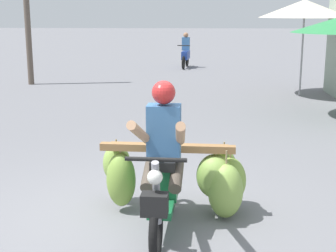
{
  "coord_description": "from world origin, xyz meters",
  "views": [
    {
      "loc": [
        0.77,
        -4.99,
        2.26
      ],
      "look_at": [
        0.46,
        0.84,
        0.9
      ],
      "focal_mm": 53.17,
      "sensor_mm": 36.0,
      "label": 1
    }
  ],
  "objects": [
    {
      "name": "ground_plane",
      "position": [
        0.0,
        0.0,
        0.0
      ],
      "size": [
        120.0,
        120.0,
        0.0
      ],
      "primitive_type": "plane",
      "color": "slate"
    },
    {
      "name": "motorbike_main_loaded",
      "position": [
        0.66,
        0.2,
        0.51
      ],
      "size": [
        1.73,
        1.81,
        1.58
      ],
      "color": "black",
      "rests_on": "ground"
    },
    {
      "name": "motorbike_distant_ahead_left",
      "position": [
        0.43,
        15.11,
        0.57
      ],
      "size": [
        0.5,
        1.62,
        1.4
      ],
      "color": "black",
      "rests_on": "ground"
    },
    {
      "name": "market_umbrella_further_along",
      "position": [
        3.65,
        8.53,
        2.3
      ],
      "size": [
        2.39,
        2.39,
        2.54
      ],
      "color": "#99999E",
      "rests_on": "ground"
    }
  ]
}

